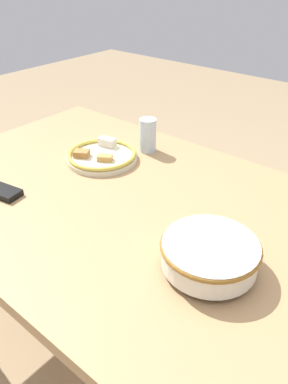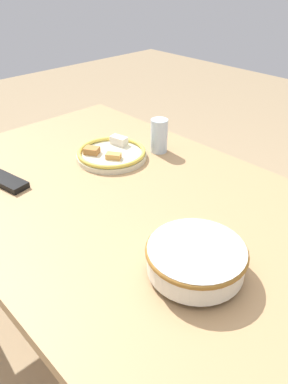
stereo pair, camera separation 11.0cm
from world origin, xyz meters
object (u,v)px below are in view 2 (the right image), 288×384
food_plate (111,154)px  tv_remote (2,179)px  drinking_glass (159,136)px  noodle_bowl (196,258)px

food_plate → tv_remote: (0.11, 0.37, -0.01)m
food_plate → drinking_glass: bearing=-115.7°
tv_remote → drinking_glass: 0.57m
tv_remote → drinking_glass: (-0.19, -0.53, 0.05)m
noodle_bowl → drinking_glass: drinking_glass is taller
noodle_bowl → food_plate: noodle_bowl is taller
noodle_bowl → tv_remote: (0.70, 0.13, -0.04)m
food_plate → noodle_bowl: bearing=158.4°
noodle_bowl → drinking_glass: size_ratio=1.85×
tv_remote → drinking_glass: bearing=-29.9°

